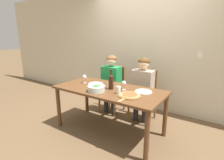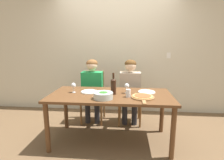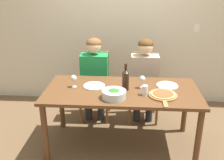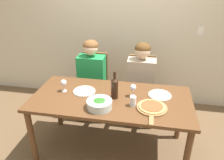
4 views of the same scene
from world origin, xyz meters
TOP-DOWN VIEW (x-y plane):
  - ground_plane at (0.00, 0.00)m, footprint 40.00×40.00m
  - back_wall at (0.00, 1.34)m, footprint 10.00×0.06m
  - dining_table at (0.00, 0.00)m, footprint 1.79×0.85m
  - chair_left at (-0.41, 0.77)m, footprint 0.42×0.42m
  - chair_right at (0.29, 0.77)m, footprint 0.42×0.42m
  - person_woman at (-0.41, 0.65)m, footprint 0.47×0.51m
  - person_man at (0.29, 0.65)m, footprint 0.47×0.51m
  - wine_bottle at (0.04, 0.00)m, footprint 0.08×0.08m
  - broccoli_bowl at (-0.08, -0.23)m, footprint 0.27×0.27m
  - dinner_plate_left at (-0.33, 0.07)m, footprint 0.26×0.26m
  - dinner_plate_right at (0.54, 0.14)m, footprint 0.26×0.26m
  - pizza_on_board at (0.46, -0.15)m, footprint 0.32×0.46m
  - wine_glass_left at (-0.57, 0.04)m, footprint 0.07×0.07m
  - wine_glass_right at (0.24, 0.07)m, footprint 0.07×0.07m
  - water_tumbler at (0.26, -0.12)m, footprint 0.07×0.07m

SIDE VIEW (x-z plane):
  - ground_plane at x=0.00m, z-range 0.00..0.00m
  - chair_left at x=-0.41m, z-range 0.02..0.99m
  - chair_right at x=0.29m, z-range 0.02..0.99m
  - dining_table at x=0.00m, z-range 0.29..1.04m
  - person_woman at x=-0.41m, z-range 0.12..1.33m
  - person_man at x=0.29m, z-range 0.12..1.33m
  - dinner_plate_left at x=-0.33m, z-range 0.75..0.77m
  - dinner_plate_right at x=0.54m, z-range 0.75..0.77m
  - pizza_on_board at x=0.46m, z-range 0.75..0.79m
  - broccoli_bowl at x=-0.08m, z-range 0.75..0.85m
  - water_tumbler at x=0.26m, z-range 0.75..0.86m
  - wine_glass_left at x=-0.57m, z-range 0.78..0.93m
  - wine_glass_right at x=0.24m, z-range 0.78..0.93m
  - wine_bottle at x=0.04m, z-range 0.72..1.04m
  - back_wall at x=0.00m, z-range 0.00..2.70m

